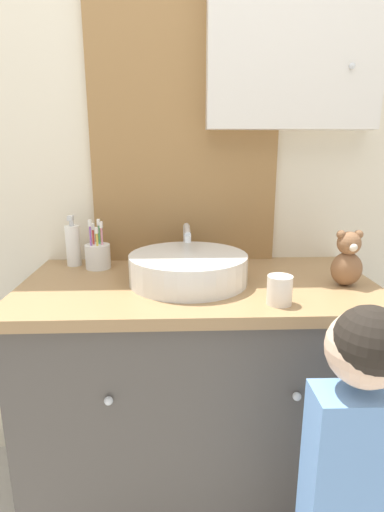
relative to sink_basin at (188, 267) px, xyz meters
name	(u,v)px	position (x,y,z in m)	size (l,w,h in m)	color
wall_back	(202,143)	(0.06, 0.31, 0.39)	(3.20, 0.18, 2.50)	beige
vanity_counter	(198,397)	(0.03, 0.00, -0.48)	(1.14, 0.59, 0.86)	#4C4742
sink_basin	(188,267)	(0.00, 0.00, 0.00)	(0.38, 0.43, 0.16)	silver
toothbrush_holder	(98,255)	(-0.32, 0.17, 0.00)	(0.09, 0.09, 0.18)	silver
soap_dispenser	(73,245)	(-0.42, 0.21, 0.03)	(0.05, 0.05, 0.19)	white
child_figure	(351,464)	(0.35, -0.50, -0.32)	(0.20, 0.47, 0.97)	slate
teddy_bear	(347,260)	(0.49, -0.05, 0.04)	(0.10, 0.08, 0.18)	brown
drinking_cup	(280,290)	(0.25, -0.20, -0.01)	(0.07, 0.07, 0.08)	silver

